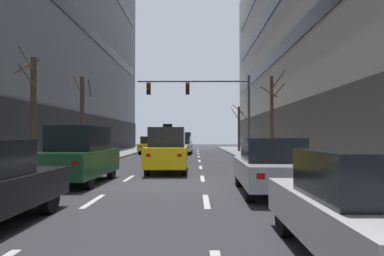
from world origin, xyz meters
The scene contains 30 objects.
ground_plane centered at (0.00, 0.00, 0.00)m, with size 120.00×120.00×0.00m, color #38383D.
sidewalk_right centered at (6.39, 0.00, 0.07)m, with size 3.44×80.00×0.14m, color gray.
lane_stripe_l1_s3 centered at (-1.56, -3.00, 0.00)m, with size 0.16×2.00×0.01m, color silver.
lane_stripe_l1_s4 centered at (-1.56, 2.00, 0.00)m, with size 0.16×2.00×0.01m, color silver.
lane_stripe_l1_s5 centered at (-1.56, 7.00, 0.00)m, with size 0.16×2.00×0.01m, color silver.
lane_stripe_l1_s6 centered at (-1.56, 12.00, 0.00)m, with size 0.16×2.00×0.01m, color silver.
lane_stripe_l1_s7 centered at (-1.56, 17.00, 0.00)m, with size 0.16×2.00×0.01m, color silver.
lane_stripe_l1_s8 centered at (-1.56, 22.00, 0.00)m, with size 0.16×2.00×0.01m, color silver.
lane_stripe_l1_s9 centered at (-1.56, 27.00, 0.00)m, with size 0.16×2.00×0.01m, color silver.
lane_stripe_l1_s10 centered at (-1.56, 32.00, 0.00)m, with size 0.16×2.00×0.01m, color silver.
lane_stripe_l2_s3 centered at (1.56, -3.00, 0.00)m, with size 0.16×2.00×0.01m, color silver.
lane_stripe_l2_s4 centered at (1.56, 2.00, 0.00)m, with size 0.16×2.00×0.01m, color silver.
lane_stripe_l2_s5 centered at (1.56, 7.00, 0.00)m, with size 0.16×2.00×0.01m, color silver.
lane_stripe_l2_s6 centered at (1.56, 12.00, 0.00)m, with size 0.16×2.00×0.01m, color silver.
lane_stripe_l2_s7 centered at (1.56, 17.00, 0.00)m, with size 0.16×2.00×0.01m, color silver.
lane_stripe_l2_s8 centered at (1.56, 22.00, 0.00)m, with size 0.16×2.00×0.01m, color silver.
lane_stripe_l2_s9 centered at (1.56, 27.00, 0.00)m, with size 0.16×2.00×0.01m, color silver.
lane_stripe_l2_s10 centered at (1.56, 32.00, 0.00)m, with size 0.16×2.00×0.01m, color silver.
taxi_driving_0 centered at (-3.26, 21.75, 0.86)m, with size 1.99×4.68×1.94m.
car_driving_1 centered at (-0.08, 26.37, 1.10)m, with size 1.93×4.57×2.21m.
car_driving_2 centered at (-3.11, 0.44, 1.08)m, with size 2.00×4.52×2.17m.
car_driving_3 centered at (-0.06, 20.75, 0.85)m, with size 2.12×4.67×1.72m.
taxi_driving_5 centered at (-0.11, 4.38, 1.10)m, with size 1.96×4.58×2.39m.
car_parked_0 centered at (3.62, -7.58, 0.78)m, with size 1.82×4.27×1.59m.
car_parked_1 centered at (3.62, -1.72, 0.85)m, with size 2.07×4.68×1.74m.
traffic_signal_0 centered at (2.24, 11.69, 4.42)m, with size 8.03×0.35×5.98m.
street_tree_0 centered at (6.04, 24.82, 2.69)m, with size 1.88×1.21×5.08m.
street_tree_1 centered at (6.06, 8.86, 3.01)m, with size 1.65×1.65×5.79m.
street_tree_2 centered at (-6.06, 2.79, 2.87)m, with size 1.29×1.48×5.68m.
street_tree_3 centered at (-6.05, 9.35, 3.00)m, with size 1.42×1.40×5.98m.
Camera 1 is at (1.26, -12.35, 1.80)m, focal length 31.73 mm.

